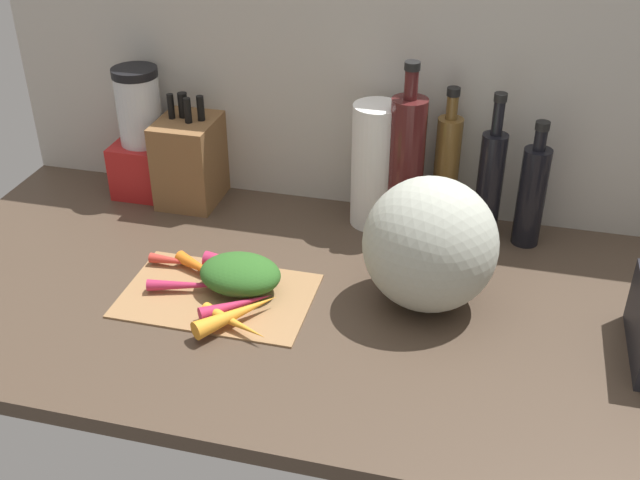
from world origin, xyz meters
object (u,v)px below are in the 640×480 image
object	(u,v)px
carrot_3	(191,285)
blender_appliance	(143,141)
carrot_6	(241,265)
paper_towel_roll	(374,166)
bottle_2	(490,183)
winter_squash	(430,245)
carrot_1	(202,269)
carrot_5	(178,261)
carrot_0	(234,323)
knife_block	(191,159)
carrot_4	(237,313)
bottle_0	(406,165)
bottle_3	(532,194)
bottle_1	(446,170)
cutting_board	(218,295)
carrot_2	(236,305)

from	to	relation	value
carrot_3	blender_appliance	size ratio (longest dim) A/B	0.55
carrot_6	paper_towel_roll	size ratio (longest dim) A/B	0.55
bottle_2	winter_squash	bearing A→B (deg)	-108.10
carrot_1	carrot_5	bearing A→B (deg)	162.83
carrot_0	blender_appliance	world-z (taller)	blender_appliance
carrot_3	carrot_6	distance (cm)	10.69
blender_appliance	paper_towel_roll	bearing A→B (deg)	-1.39
winter_squash	blender_appliance	bearing A→B (deg)	157.54
carrot_1	carrot_3	distance (cm)	5.47
carrot_1	knife_block	distance (cm)	34.22
carrot_4	carrot_5	xyz separation A→B (cm)	(-17.23, 14.14, -0.69)
bottle_0	bottle_2	world-z (taller)	bottle_0
knife_block	bottle_3	world-z (taller)	bottle_3
carrot_4	bottle_1	xyz separation A→B (cm)	(30.89, 44.62, 10.54)
cutting_board	winter_squash	bearing A→B (deg)	11.59
bottle_0	bottle_1	size ratio (longest dim) A/B	1.20
knife_block	bottle_1	bearing A→B (deg)	2.05
carrot_0	carrot_6	distance (cm)	17.70
carrot_1	carrot_5	world-z (taller)	carrot_1
bottle_1	bottle_3	xyz separation A→B (cm)	(17.64, -3.21, -1.79)
carrot_5	cutting_board	bearing A→B (deg)	-32.70
carrot_5	knife_block	xyz separation A→B (cm)	(-8.34, 28.45, 8.08)
carrot_1	bottle_2	distance (cm)	60.28
carrot_6	paper_towel_roll	world-z (taller)	paper_towel_roll
carrot_0	paper_towel_roll	distance (cm)	48.15
carrot_4	blender_appliance	bearing A→B (deg)	130.57
carrot_5	bottle_1	size ratio (longest dim) A/B	0.38
winter_squash	carrot_2	bearing A→B (deg)	-159.40
carrot_5	bottle_3	world-z (taller)	bottle_3
bottle_1	carrot_6	bearing A→B (deg)	-140.11
carrot_6	winter_squash	bearing A→B (deg)	0.04
bottle_1	bottle_3	bearing A→B (deg)	-10.31
carrot_1	blender_appliance	bearing A→B (deg)	129.57
cutting_board	carrot_0	bearing A→B (deg)	-54.10
cutting_board	carrot_1	size ratio (longest dim) A/B	2.68
carrot_2	knife_block	xyz separation A→B (cm)	(-24.43, 39.77, 7.73)
bottle_1	cutting_board	bearing A→B (deg)	-135.04
knife_block	carrot_4	bearing A→B (deg)	-59.02
paper_towel_roll	cutting_board	bearing A→B (deg)	-123.00
carrot_1	carrot_6	world-z (taller)	carrot_6
carrot_3	paper_towel_roll	xyz separation A→B (cm)	(27.58, 35.06, 11.53)
carrot_1	carrot_3	xyz separation A→B (cm)	(-0.02, -5.46, -0.17)
blender_appliance	bottle_2	xyz separation A→B (cm)	(77.09, -1.49, -0.13)
carrot_0	carrot_4	xyz separation A→B (cm)	(-0.23, 2.05, 0.46)
carrot_4	paper_towel_roll	bearing A→B (deg)	69.10
carrot_3	bottle_0	size ratio (longest dim) A/B	0.44
winter_squash	bottle_1	distance (cm)	29.61
carrot_2	bottle_3	size ratio (longest dim) A/B	0.51
carrot_1	winter_squash	bearing A→B (deg)	3.52
blender_appliance	bottle_3	world-z (taller)	blender_appliance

